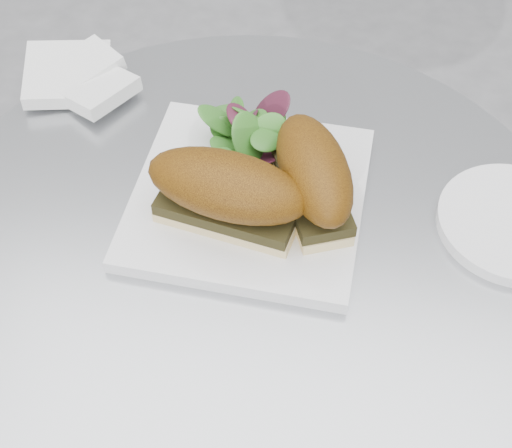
{
  "coord_description": "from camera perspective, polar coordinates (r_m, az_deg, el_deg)",
  "views": [
    {
      "loc": [
        0.07,
        -0.44,
        1.31
      ],
      "look_at": [
        0.01,
        -0.0,
        0.77
      ],
      "focal_mm": 50.0,
      "sensor_mm": 36.0,
      "label": 1
    }
  ],
  "objects": [
    {
      "name": "sandwich_right",
      "position": [
        0.71,
        4.61,
        3.94
      ],
      "size": [
        0.12,
        0.16,
        0.08
      ],
      "rotation": [
        0.0,
        0.0,
        -1.21
      ],
      "color": "beige",
      "rests_on": "plate"
    },
    {
      "name": "table",
      "position": [
        0.93,
        -0.66,
        -10.72
      ],
      "size": [
        0.7,
        0.7,
        0.73
      ],
      "color": "#A7A9AE",
      "rests_on": "ground"
    },
    {
      "name": "sandwich_left",
      "position": [
        0.7,
        -2.33,
        2.61
      ],
      "size": [
        0.18,
        0.11,
        0.08
      ],
      "rotation": [
        0.0,
        0.0,
        -0.21
      ],
      "color": "beige",
      "rests_on": "plate"
    },
    {
      "name": "plate",
      "position": [
        0.76,
        -0.57,
        2.21
      ],
      "size": [
        0.26,
        0.26,
        0.02
      ],
      "primitive_type": "cube",
      "rotation": [
        0.0,
        0.0,
        -0.07
      ],
      "color": "white",
      "rests_on": "table"
    },
    {
      "name": "napkin",
      "position": [
        0.91,
        -13.7,
        10.75
      ],
      "size": [
        0.14,
        0.14,
        0.02
      ],
      "primitive_type": null,
      "rotation": [
        0.0,
        0.0,
        -0.06
      ],
      "color": "white",
      "rests_on": "table"
    },
    {
      "name": "salad",
      "position": [
        0.78,
        -1.45,
        7.77
      ],
      "size": [
        0.11,
        0.11,
        0.05
      ],
      "primitive_type": null,
      "color": "#43852B",
      "rests_on": "plate"
    }
  ]
}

